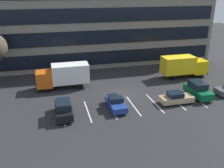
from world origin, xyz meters
The scene contains 9 objects.
ground_plane centered at (0.00, 0.00, 0.00)m, with size 120.00×120.00×0.00m, color #262628.
office_building centered at (0.00, 17.95, 7.20)m, with size 41.75×12.79×14.40m.
lot_markings centered at (0.00, -3.75, 0.00)m, with size 16.94×5.40×0.01m.
box_truck_orange centered at (-7.63, 4.22, 1.93)m, with size 7.39×2.45×3.43m.
box_truck_yellow_all centered at (10.97, 4.09, 1.92)m, with size 7.37×2.44×3.42m.
sedan_navy centered at (-2.24, -3.77, 0.71)m, with size 1.75×4.17×1.49m.
suv_black centered at (-8.35, -4.28, 0.92)m, with size 1.78×4.20×1.90m.
suv_forest centered at (9.03, -3.23, 0.96)m, with size 1.86×4.40×1.99m.
sedan_tan centered at (5.32, -4.32, 0.69)m, with size 4.11×1.72×1.47m.
Camera 1 is at (-9.19, -28.85, 13.30)m, focal length 39.19 mm.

